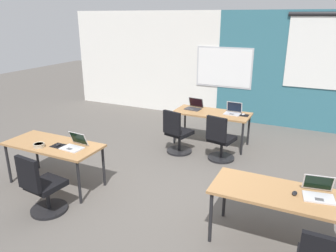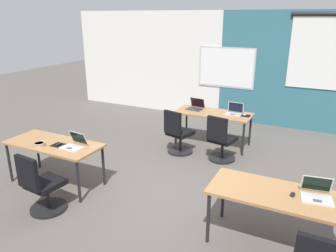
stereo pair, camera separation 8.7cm
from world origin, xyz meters
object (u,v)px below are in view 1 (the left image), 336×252
at_px(desk_far_center, 212,115).
at_px(chair_near_left_inner, 42,189).
at_px(mouse_near_right_end, 295,193).
at_px(mouse_near_left_inner, 59,145).
at_px(desk_near_right, 280,197).
at_px(snack_bowl, 39,145).
at_px(mouse_far_right, 243,114).
at_px(chair_far_right, 220,142).
at_px(laptop_near_right_end, 318,192).
at_px(desk_near_left, 53,147).
at_px(laptop_far_left, 194,107).
at_px(chair_far_left, 177,136).
at_px(laptop_near_left_inner, 74,145).
at_px(laptop_far_right, 233,111).

height_order(desk_far_center, chair_near_left_inner, chair_near_left_inner).
height_order(desk_far_center, mouse_near_right_end, mouse_near_right_end).
distance_m(mouse_near_left_inner, chair_near_left_inner, 0.83).
relative_size(desk_near_right, snack_bowl, 9.01).
relative_size(mouse_far_right, snack_bowl, 0.62).
relative_size(chair_far_right, snack_bowl, 5.18).
bearing_deg(chair_near_left_inner, mouse_near_right_end, -161.28).
height_order(mouse_near_left_inner, laptop_near_right_end, laptop_near_right_end).
distance_m(desk_near_left, laptop_far_left, 3.17).
distance_m(chair_near_left_inner, chair_far_left, 2.88).
bearing_deg(laptop_near_left_inner, desk_near_right, 3.86).
distance_m(laptop_near_left_inner, laptop_far_left, 3.00).
relative_size(laptop_near_left_inner, chair_near_left_inner, 0.38).
distance_m(laptop_near_left_inner, mouse_far_right, 3.47).
relative_size(laptop_far_right, chair_far_right, 0.37).
distance_m(laptop_far_right, laptop_near_right_end, 3.28).
distance_m(desk_near_left, laptop_near_left_inner, 0.44).
bearing_deg(mouse_near_right_end, laptop_near_left_inner, 179.89).
height_order(mouse_near_left_inner, chair_far_left, chair_far_left).
bearing_deg(chair_far_left, mouse_far_right, -128.87).
relative_size(mouse_near_left_inner, snack_bowl, 0.56).
bearing_deg(laptop_far_right, desk_near_right, -63.05).
bearing_deg(laptop_near_right_end, desk_near_left, 172.37).
distance_m(mouse_far_right, laptop_near_right_end, 3.16).
xyz_separation_m(desk_near_left, mouse_near_left_inner, (0.15, -0.03, 0.08)).
distance_m(desk_near_right, mouse_far_right, 3.07).
bearing_deg(mouse_near_left_inner, laptop_near_left_inner, 10.52).
relative_size(desk_near_right, laptop_far_right, 4.70).
relative_size(mouse_near_left_inner, chair_far_left, 0.11).
bearing_deg(chair_near_left_inner, laptop_far_left, -97.51).
xyz_separation_m(laptop_far_right, chair_far_right, (-0.01, -0.82, -0.39)).
bearing_deg(desk_near_left, laptop_far_left, 65.72).
relative_size(laptop_far_left, laptop_near_right_end, 0.97).
height_order(desk_far_center, chair_far_left, chair_far_left).
xyz_separation_m(desk_near_right, laptop_near_left_inner, (-3.08, 0.02, 0.11)).
relative_size(desk_near_left, snack_bowl, 9.01).
bearing_deg(snack_bowl, laptop_near_left_inner, 23.01).
bearing_deg(laptop_near_left_inner, snack_bowl, -152.76).
xyz_separation_m(chair_near_left_inner, mouse_far_right, (1.95, 3.59, 0.36)).
xyz_separation_m(mouse_near_left_inner, snack_bowl, (-0.24, -0.17, 0.01)).
xyz_separation_m(chair_far_right, chair_far_left, (-0.88, -0.03, 0.00)).
bearing_deg(desk_near_right, chair_near_left_inner, -166.72).
relative_size(desk_near_left, laptop_near_left_inner, 4.54).
bearing_deg(chair_near_left_inner, desk_far_center, -104.48).
bearing_deg(laptop_far_right, desk_near_left, -124.66).
height_order(laptop_far_right, laptop_far_left, laptop_far_right).
relative_size(chair_near_left_inner, mouse_near_right_end, 8.79).
distance_m(desk_far_center, chair_far_left, 0.94).
relative_size(desk_near_right, desk_far_center, 1.00).
distance_m(laptop_far_right, chair_far_left, 1.29).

